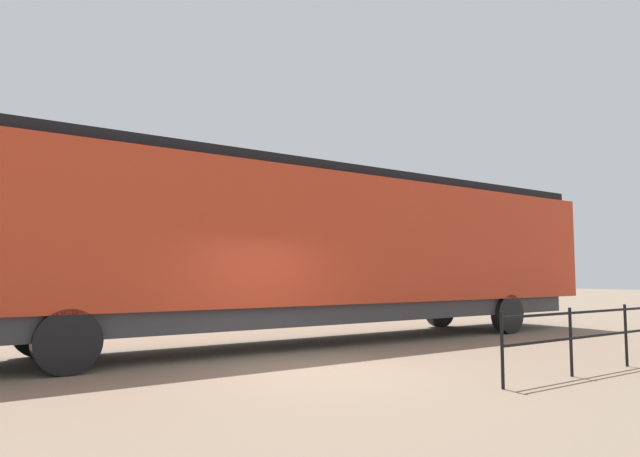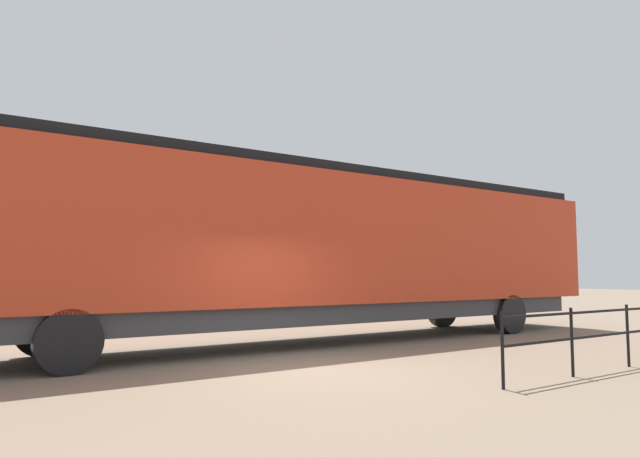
{
  "view_description": "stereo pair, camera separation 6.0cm",
  "coord_description": "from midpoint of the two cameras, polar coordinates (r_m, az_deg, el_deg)",
  "views": [
    {
      "loc": [
        8.19,
        -5.69,
        1.66
      ],
      "look_at": [
        1.1,
        -0.68,
        2.37
      ],
      "focal_mm": 31.85,
      "sensor_mm": 36.0,
      "label": 1
    },
    {
      "loc": [
        8.23,
        -5.64,
        1.66
      ],
      "look_at": [
        1.1,
        -0.68,
        2.37
      ],
      "focal_mm": 31.85,
      "sensor_mm": 36.0,
      "label": 2
    }
  ],
  "objects": [
    {
      "name": "locomotive",
      "position": [
        14.37,
        1.64,
        -1.83
      ],
      "size": [
        2.88,
        18.28,
        4.25
      ],
      "color": "red",
      "rests_on": "ground_plane"
    },
    {
      "name": "platform_fence",
      "position": [
        11.9,
        28.62,
        -8.63
      ],
      "size": [
        0.05,
        7.2,
        1.12
      ],
      "color": "black",
      "rests_on": "ground_plane"
    },
    {
      "name": "ground_plane",
      "position": [
        10.11,
        -0.21,
        -14.13
      ],
      "size": [
        120.0,
        120.0,
        0.0
      ],
      "primitive_type": "plane",
      "color": "#84705B"
    }
  ]
}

